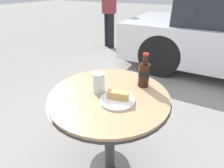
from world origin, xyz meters
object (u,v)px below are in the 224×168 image
bistro_table (109,112)px  lunch_plate_near (117,99)px  cola_bottle_left (144,74)px  pedestrian (109,6)px  drinking_glass (99,83)px

bistro_table → lunch_plate_near: (0.08, -0.05, 0.16)m
cola_bottle_left → pedestrian: size_ratio=0.14×
cola_bottle_left → drinking_glass: cola_bottle_left is taller
bistro_table → drinking_glass: bearing=-171.7°
cola_bottle_left → bistro_table: bearing=-127.2°
cola_bottle_left → lunch_plate_near: (-0.07, -0.24, -0.07)m
bistro_table → lunch_plate_near: size_ratio=3.75×
cola_bottle_left → lunch_plate_near: bearing=-105.9°
bistro_table → drinking_glass: 0.21m
cola_bottle_left → pedestrian: bearing=123.1°
drinking_glass → lunch_plate_near: drinking_glass is taller
bistro_table → cola_bottle_left: bearing=52.8°
bistro_table → drinking_glass: size_ratio=5.80×
cola_bottle_left → lunch_plate_near: cola_bottle_left is taller
cola_bottle_left → lunch_plate_near: size_ratio=1.12×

